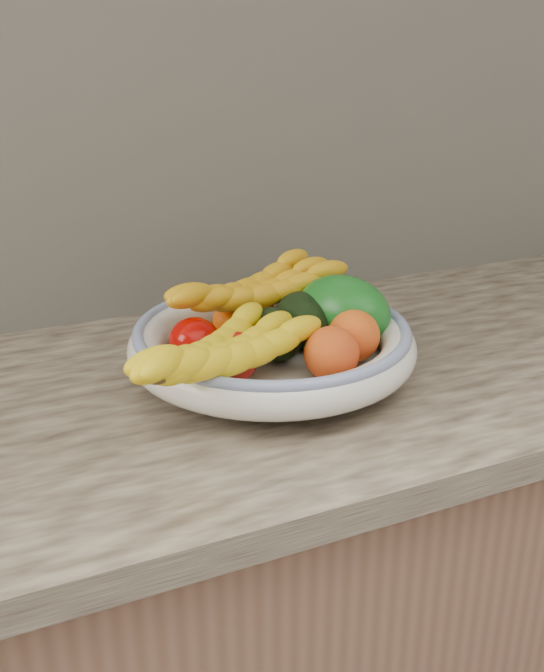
% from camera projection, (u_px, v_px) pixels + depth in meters
% --- Properties ---
extents(kitchen_counter, '(2.44, 0.66, 1.40)m').
position_uv_depth(kitchen_counter, '(266.00, 613.00, 1.22)').
color(kitchen_counter, brown).
rests_on(kitchen_counter, ground).
extents(fruit_bowl, '(0.39, 0.39, 0.08)m').
position_uv_depth(fruit_bowl, '(272.00, 344.00, 1.02)').
color(fruit_bowl, silver).
rests_on(fruit_bowl, kitchen_counter).
extents(clementine_back_left, '(0.06, 0.06, 0.04)m').
position_uv_depth(clementine_back_left, '(229.00, 320.00, 1.09)').
color(clementine_back_left, '#FC5F05').
rests_on(clementine_back_left, fruit_bowl).
extents(clementine_back_right, '(0.06, 0.06, 0.05)m').
position_uv_depth(clementine_back_right, '(254.00, 312.00, 1.12)').
color(clementine_back_right, '#FF5D05').
rests_on(clementine_back_right, fruit_bowl).
extents(clementine_back_mid, '(0.07, 0.07, 0.05)m').
position_uv_depth(clementine_back_mid, '(258.00, 319.00, 1.09)').
color(clementine_back_mid, orange).
rests_on(clementine_back_mid, fruit_bowl).
extents(clementine_extra, '(0.05, 0.05, 0.05)m').
position_uv_depth(clementine_extra, '(262.00, 319.00, 1.09)').
color(clementine_extra, '#F26005').
rests_on(clementine_extra, fruit_bowl).
extents(tomato_left, '(0.08, 0.08, 0.06)m').
position_uv_depth(tomato_left, '(194.00, 340.00, 0.99)').
color(tomato_left, '#A30400').
rests_on(tomato_left, fruit_bowl).
extents(tomato_near_left, '(0.09, 0.09, 0.07)m').
position_uv_depth(tomato_near_left, '(227.00, 357.00, 0.94)').
color(tomato_near_left, '#B20C0A').
rests_on(tomato_near_left, fruit_bowl).
extents(avocado_center, '(0.07, 0.10, 0.07)m').
position_uv_depth(avocado_center, '(274.00, 334.00, 1.01)').
color(avocado_center, black).
rests_on(avocado_center, fruit_bowl).
extents(avocado_right, '(0.09, 0.12, 0.08)m').
position_uv_depth(avocado_right, '(303.00, 320.00, 1.06)').
color(avocado_right, black).
rests_on(avocado_right, fruit_bowl).
extents(green_mango, '(0.18, 0.18, 0.13)m').
position_uv_depth(green_mango, '(343.00, 311.00, 1.06)').
color(green_mango, '#105916').
rests_on(green_mango, fruit_bowl).
extents(peach_front, '(0.09, 0.09, 0.07)m').
position_uv_depth(peach_front, '(332.00, 354.00, 0.94)').
color(peach_front, orange).
rests_on(peach_front, fruit_bowl).
extents(peach_right, '(0.09, 0.09, 0.07)m').
position_uv_depth(peach_right, '(354.00, 336.00, 0.99)').
color(peach_right, orange).
rests_on(peach_right, fruit_bowl).
extents(banana_bunch_back, '(0.32, 0.19, 0.09)m').
position_uv_depth(banana_bunch_back, '(253.00, 296.00, 1.08)').
color(banana_bunch_back, gold).
rests_on(banana_bunch_back, fruit_bowl).
extents(banana_bunch_front, '(0.32, 0.26, 0.08)m').
position_uv_depth(banana_bunch_front, '(221.00, 359.00, 0.88)').
color(banana_bunch_front, yellow).
rests_on(banana_bunch_front, fruit_bowl).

